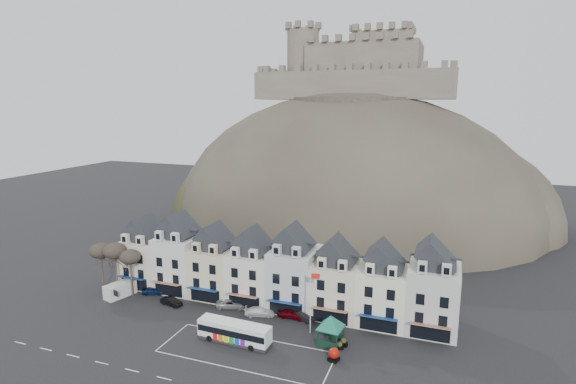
% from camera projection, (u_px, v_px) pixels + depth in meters
% --- Properties ---
extents(ground, '(300.00, 300.00, 0.00)m').
position_uv_depth(ground, '(227.00, 354.00, 56.60)').
color(ground, black).
rests_on(ground, ground).
extents(coach_bay_markings, '(22.00, 7.50, 0.01)m').
position_uv_depth(coach_bay_markings, '(246.00, 352.00, 57.07)').
color(coach_bay_markings, silver).
rests_on(coach_bay_markings, ground).
extents(townhouse_terrace, '(54.40, 9.35, 11.80)m').
position_uv_depth(townhouse_terrace, '(275.00, 271.00, 70.21)').
color(townhouse_terrace, '#F0E4D0').
rests_on(townhouse_terrace, ground).
extents(castle_hill, '(100.00, 76.00, 68.00)m').
position_uv_depth(castle_hill, '(353.00, 221.00, 119.64)').
color(castle_hill, '#37312A').
rests_on(castle_hill, ground).
extents(castle, '(50.20, 22.20, 22.00)m').
position_uv_depth(castle, '(360.00, 68.00, 118.47)').
color(castle, '#67594F').
rests_on(castle, ground).
extents(tree_left_far, '(3.61, 3.61, 8.24)m').
position_uv_depth(tree_left_far, '(100.00, 251.00, 74.71)').
color(tree_left_far, '#3C2E26').
rests_on(tree_left_far, ground).
extents(tree_left_mid, '(3.78, 3.78, 8.64)m').
position_uv_depth(tree_left_mid, '(115.00, 251.00, 73.63)').
color(tree_left_mid, '#3C2E26').
rests_on(tree_left_mid, ground).
extents(tree_left_near, '(3.43, 3.43, 7.84)m').
position_uv_depth(tree_left_near, '(130.00, 257.00, 72.75)').
color(tree_left_near, '#3C2E26').
rests_on(tree_left_near, ground).
extents(bus, '(10.11, 2.74, 2.83)m').
position_uv_depth(bus, '(234.00, 331.00, 59.16)').
color(bus, '#262628').
rests_on(bus, ground).
extents(bus_shelter, '(6.39, 6.39, 4.08)m').
position_uv_depth(bus_shelter, '(331.00, 322.00, 58.36)').
color(bus_shelter, black).
rests_on(bus_shelter, ground).
extents(red_buoy, '(1.44, 1.44, 1.71)m').
position_uv_depth(red_buoy, '(334.00, 354.00, 55.04)').
color(red_buoy, black).
rests_on(red_buoy, ground).
extents(flagpole, '(1.29, 0.29, 8.98)m').
position_uv_depth(flagpole, '(311.00, 298.00, 60.92)').
color(flagpole, silver).
rests_on(flagpole, ground).
extents(white_van, '(3.38, 5.37, 2.27)m').
position_uv_depth(white_van, '(120.00, 290.00, 73.44)').
color(white_van, silver).
rests_on(white_van, ground).
extents(planter_west, '(1.18, 0.79, 1.12)m').
position_uv_depth(planter_west, '(343.00, 342.00, 58.46)').
color(planter_west, black).
rests_on(planter_west, ground).
extents(planter_east, '(1.12, 0.79, 1.02)m').
position_uv_depth(planter_east, '(339.00, 346.00, 57.70)').
color(planter_east, black).
rests_on(planter_east, ground).
extents(car_navy, '(4.02, 2.66, 1.27)m').
position_uv_depth(car_navy, '(153.00, 291.00, 74.28)').
color(car_navy, '#0D1D41').
rests_on(car_navy, ground).
extents(car_black, '(3.91, 2.01, 1.23)m').
position_uv_depth(car_black, '(171.00, 302.00, 70.22)').
color(car_black, black).
rests_on(car_black, ground).
extents(car_silver, '(5.06, 3.65, 1.30)m').
position_uv_depth(car_silver, '(231.00, 304.00, 69.41)').
color(car_silver, '#9A9EA2').
rests_on(car_silver, ground).
extents(car_white, '(4.81, 3.17, 1.29)m').
position_uv_depth(car_white, '(260.00, 312.00, 66.77)').
color(car_white, white).
rests_on(car_white, ground).
extents(car_maroon, '(4.29, 1.78, 1.45)m').
position_uv_depth(car_maroon, '(292.00, 313.00, 66.02)').
color(car_maroon, '#50040C').
rests_on(car_maroon, ground).
extents(car_charcoal, '(4.20, 2.54, 1.31)m').
position_uv_depth(car_charcoal, '(302.00, 316.00, 65.49)').
color(car_charcoal, black).
rests_on(car_charcoal, ground).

